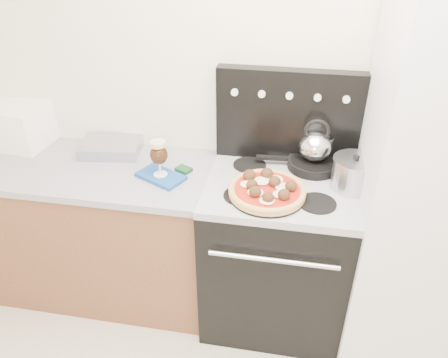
% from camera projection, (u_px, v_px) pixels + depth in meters
% --- Properties ---
extents(room_shell, '(3.52, 3.01, 2.52)m').
position_uv_depth(room_shell, '(243.00, 243.00, 1.31)').
color(room_shell, beige).
rests_on(room_shell, ground).
extents(base_cabinet, '(1.45, 0.60, 0.86)m').
position_uv_depth(base_cabinet, '(94.00, 232.00, 2.66)').
color(base_cabinet, brown).
rests_on(base_cabinet, ground).
extents(countertop, '(1.48, 0.63, 0.04)m').
position_uv_depth(countertop, '(81.00, 168.00, 2.42)').
color(countertop, '#9696A1').
rests_on(countertop, base_cabinet).
extents(stove_body, '(0.76, 0.65, 0.88)m').
position_uv_depth(stove_body, '(275.00, 255.00, 2.46)').
color(stove_body, black).
rests_on(stove_body, ground).
extents(cooktop, '(0.76, 0.65, 0.04)m').
position_uv_depth(cooktop, '(281.00, 186.00, 2.22)').
color(cooktop, '#ADADB2').
rests_on(cooktop, stove_body).
extents(backguard, '(0.76, 0.08, 0.50)m').
position_uv_depth(backguard, '(288.00, 116.00, 2.31)').
color(backguard, black).
rests_on(backguard, cooktop).
extents(fridge, '(0.64, 0.68, 1.90)m').
position_uv_depth(fridge, '(429.00, 195.00, 2.07)').
color(fridge, silver).
rests_on(fridge, ground).
extents(toaster_oven, '(0.41, 0.32, 0.24)m').
position_uv_depth(toaster_oven, '(14.00, 124.00, 2.57)').
color(toaster_oven, white).
rests_on(toaster_oven, countertop).
extents(foil_sheet, '(0.36, 0.29, 0.07)m').
position_uv_depth(foil_sheet, '(111.00, 147.00, 2.51)').
color(foil_sheet, silver).
rests_on(foil_sheet, countertop).
extents(oven_mitt, '(0.29, 0.24, 0.02)m').
position_uv_depth(oven_mitt, '(161.00, 176.00, 2.28)').
color(oven_mitt, '#1A4994').
rests_on(oven_mitt, countertop).
extents(beer_glass, '(0.10, 0.10, 0.20)m').
position_uv_depth(beer_glass, '(159.00, 158.00, 2.23)').
color(beer_glass, black).
rests_on(beer_glass, oven_mitt).
extents(pizza_pan, '(0.42, 0.42, 0.01)m').
position_uv_depth(pizza_pan, '(267.00, 195.00, 2.11)').
color(pizza_pan, black).
rests_on(pizza_pan, cooktop).
extents(pizza, '(0.42, 0.42, 0.05)m').
position_uv_depth(pizza, '(267.00, 189.00, 2.09)').
color(pizza, '#EAA873').
rests_on(pizza, pizza_pan).
extents(skillet, '(0.29, 0.29, 0.05)m').
position_uv_depth(skillet, '(313.00, 164.00, 2.33)').
color(skillet, black).
rests_on(skillet, cooktop).
extents(tea_kettle, '(0.21, 0.21, 0.20)m').
position_uv_depth(tea_kettle, '(316.00, 144.00, 2.26)').
color(tea_kettle, silver).
rests_on(tea_kettle, skillet).
extents(stock_pot, '(0.22, 0.22, 0.15)m').
position_uv_depth(stock_pot, '(353.00, 174.00, 2.14)').
color(stock_pot, '#B8B6C2').
rests_on(stock_pot, cooktop).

